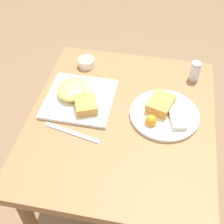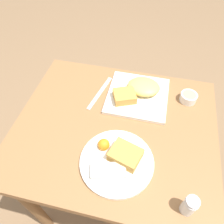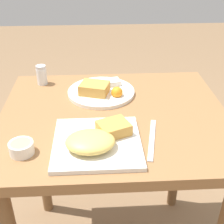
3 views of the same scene
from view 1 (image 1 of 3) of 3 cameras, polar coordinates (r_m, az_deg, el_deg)
ground_plane at (r=1.80m, az=1.18°, el=-17.67°), size 8.00×8.00×0.00m
dining_table at (r=1.26m, az=1.61°, el=-4.79°), size 0.80×0.69×0.76m
plate_square_near at (r=1.23m, az=-6.27°, el=2.96°), size 0.26×0.26×0.06m
plate_oval_far at (r=1.18m, az=9.43°, el=-0.12°), size 0.26×0.26×0.05m
sauce_ramekin at (r=1.39m, az=-4.72°, el=9.07°), size 0.07×0.07×0.04m
salt_shaker at (r=1.35m, az=14.89°, el=7.09°), size 0.04×0.04×0.08m
butter_knife at (r=1.12m, az=-7.33°, el=-3.76°), size 0.06×0.22×0.00m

